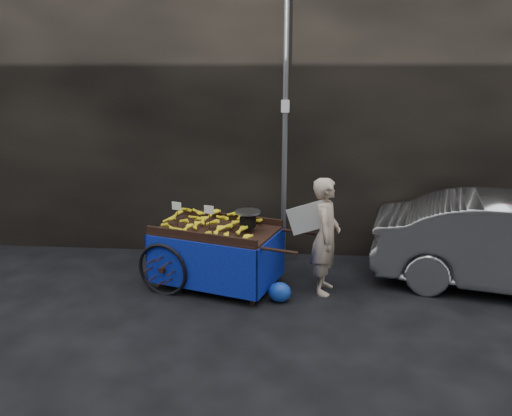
{
  "coord_description": "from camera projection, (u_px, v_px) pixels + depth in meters",
  "views": [
    {
      "loc": [
        0.49,
        -6.1,
        2.89
      ],
      "look_at": [
        -0.06,
        0.5,
        1.07
      ],
      "focal_mm": 35.0,
      "sensor_mm": 36.0,
      "label": 1
    }
  ],
  "objects": [
    {
      "name": "banana_cart",
      "position": [
        213.0,
        234.0,
        6.81
      ],
      "size": [
        2.39,
        1.59,
        1.2
      ],
      "rotation": [
        0.0,
        0.0,
        -0.3
      ],
      "color": "black",
      "rests_on": "ground"
    },
    {
      "name": "ground",
      "position": [
        257.0,
        295.0,
        6.67
      ],
      "size": [
        80.0,
        80.0,
        0.0
      ],
      "primitive_type": "plane",
      "color": "black",
      "rests_on": "ground"
    },
    {
      "name": "vendor",
      "position": [
        326.0,
        236.0,
        6.58
      ],
      "size": [
        0.76,
        0.62,
        1.57
      ],
      "rotation": [
        0.0,
        0.0,
        1.43
      ],
      "color": "tan",
      "rests_on": "ground"
    },
    {
      "name": "street_pole",
      "position": [
        285.0,
        133.0,
        7.36
      ],
      "size": [
        0.12,
        0.1,
        4.0
      ],
      "color": "slate",
      "rests_on": "ground"
    },
    {
      "name": "building_wall",
      "position": [
        293.0,
        95.0,
        8.47
      ],
      "size": [
        13.5,
        2.0,
        5.0
      ],
      "color": "black",
      "rests_on": "ground"
    },
    {
      "name": "plastic_bag",
      "position": [
        280.0,
        292.0,
        6.44
      ],
      "size": [
        0.3,
        0.24,
        0.27
      ],
      "primitive_type": "ellipsoid",
      "color": "#1841B4",
      "rests_on": "ground"
    }
  ]
}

